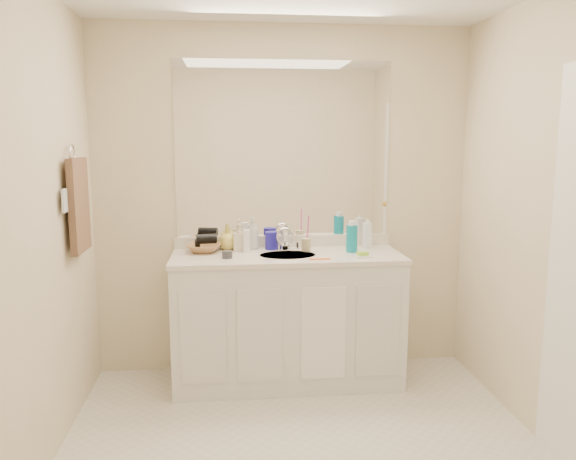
# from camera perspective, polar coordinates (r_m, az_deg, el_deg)

# --- Properties ---
(wall_back) EXTENTS (2.60, 0.02, 2.40)m
(wall_back) POSITION_cam_1_polar(r_m,az_deg,el_deg) (3.93, -0.49, 2.92)
(wall_back) COLOR beige
(wall_back) RESTS_ON floor
(wall_front) EXTENTS (2.60, 0.02, 2.40)m
(wall_front) POSITION_cam_1_polar(r_m,az_deg,el_deg) (1.41, 9.69, -8.82)
(wall_front) COLOR beige
(wall_front) RESTS_ON floor
(wall_left) EXTENTS (0.02, 2.60, 2.40)m
(wall_left) POSITION_cam_1_polar(r_m,az_deg,el_deg) (2.79, -25.34, -0.61)
(wall_left) COLOR beige
(wall_left) RESTS_ON floor
(wall_right) EXTENTS (0.02, 2.60, 2.40)m
(wall_right) POSITION_cam_1_polar(r_m,az_deg,el_deg) (3.11, 26.60, 0.25)
(wall_right) COLOR beige
(wall_right) RESTS_ON floor
(vanity_cabinet) EXTENTS (1.50, 0.55, 0.85)m
(vanity_cabinet) POSITION_cam_1_polar(r_m,az_deg,el_deg) (3.83, -0.08, -9.15)
(vanity_cabinet) COLOR silver
(vanity_cabinet) RESTS_ON floor
(countertop) EXTENTS (1.52, 0.57, 0.03)m
(countertop) POSITION_cam_1_polar(r_m,az_deg,el_deg) (3.71, -0.08, -2.69)
(countertop) COLOR silver
(countertop) RESTS_ON vanity_cabinet
(backsplash) EXTENTS (1.52, 0.03, 0.08)m
(backsplash) POSITION_cam_1_polar(r_m,az_deg,el_deg) (3.96, -0.46, -1.14)
(backsplash) COLOR silver
(backsplash) RESTS_ON countertop
(sink_basin) EXTENTS (0.37, 0.37, 0.02)m
(sink_basin) POSITION_cam_1_polar(r_m,az_deg,el_deg) (3.69, -0.05, -2.71)
(sink_basin) COLOR beige
(sink_basin) RESTS_ON countertop
(faucet) EXTENTS (0.02, 0.02, 0.11)m
(faucet) POSITION_cam_1_polar(r_m,az_deg,el_deg) (3.86, -0.32, -1.19)
(faucet) COLOR silver
(faucet) RESTS_ON countertop
(mirror) EXTENTS (1.48, 0.01, 1.20)m
(mirror) POSITION_cam_1_polar(r_m,az_deg,el_deg) (3.90, -0.49, 8.17)
(mirror) COLOR white
(mirror) RESTS_ON wall_back
(blue_mug) EXTENTS (0.11, 0.11, 0.12)m
(blue_mug) POSITION_cam_1_polar(r_m,az_deg,el_deg) (3.87, -1.68, -1.06)
(blue_mug) COLOR #1C169D
(blue_mug) RESTS_ON countertop
(tan_cup) EXTENTS (0.08, 0.08, 0.09)m
(tan_cup) POSITION_cam_1_polar(r_m,az_deg,el_deg) (3.81, 1.87, -1.51)
(tan_cup) COLOR #C7BC8C
(tan_cup) RESTS_ON countertop
(toothbrush) EXTENTS (0.02, 0.04, 0.19)m
(toothbrush) POSITION_cam_1_polar(r_m,az_deg,el_deg) (3.79, 2.03, 0.08)
(toothbrush) COLOR #E93DA4
(toothbrush) RESTS_ON tan_cup
(mouthwash_bottle) EXTENTS (0.09, 0.09, 0.18)m
(mouthwash_bottle) POSITION_cam_1_polar(r_m,az_deg,el_deg) (3.80, 6.49, -0.87)
(mouthwash_bottle) COLOR #0D869F
(mouthwash_bottle) RESTS_ON countertop
(clear_pump_bottle) EXTENTS (0.08, 0.08, 0.18)m
(clear_pump_bottle) POSITION_cam_1_polar(r_m,az_deg,el_deg) (3.94, 8.04, -0.55)
(clear_pump_bottle) COLOR white
(clear_pump_bottle) RESTS_ON countertop
(soap_dish) EXTENTS (0.12, 0.10, 0.01)m
(soap_dish) POSITION_cam_1_polar(r_m,az_deg,el_deg) (3.65, 7.58, -2.66)
(soap_dish) COLOR white
(soap_dish) RESTS_ON countertop
(green_soap) EXTENTS (0.07, 0.06, 0.02)m
(green_soap) POSITION_cam_1_polar(r_m,az_deg,el_deg) (3.64, 7.58, -2.38)
(green_soap) COLOR #97D433
(green_soap) RESTS_ON soap_dish
(orange_comb) EXTENTS (0.13, 0.04, 0.01)m
(orange_comb) POSITION_cam_1_polar(r_m,az_deg,el_deg) (3.56, 3.29, -2.95)
(orange_comb) COLOR orange
(orange_comb) RESTS_ON countertop
(dark_jar) EXTENTS (0.07, 0.07, 0.05)m
(dark_jar) POSITION_cam_1_polar(r_m,az_deg,el_deg) (3.61, -6.21, -2.49)
(dark_jar) COLOR #323238
(dark_jar) RESTS_ON countertop
(extra_white_bottle) EXTENTS (0.06, 0.06, 0.15)m
(extra_white_bottle) POSITION_cam_1_polar(r_m,az_deg,el_deg) (3.78, -4.23, -1.11)
(extra_white_bottle) COLOR white
(extra_white_bottle) RESTS_ON countertop
(soap_bottle_white) EXTENTS (0.08, 0.08, 0.20)m
(soap_bottle_white) POSITION_cam_1_polar(r_m,az_deg,el_deg) (3.88, -3.55, -0.44)
(soap_bottle_white) COLOR silver
(soap_bottle_white) RESTS_ON countertop
(soap_bottle_cream) EXTENTS (0.08, 0.08, 0.18)m
(soap_bottle_cream) POSITION_cam_1_polar(r_m,az_deg,el_deg) (3.84, -4.96, -0.73)
(soap_bottle_cream) COLOR beige
(soap_bottle_cream) RESTS_ON countertop
(soap_bottle_yellow) EXTENTS (0.15, 0.15, 0.16)m
(soap_bottle_yellow) POSITION_cam_1_polar(r_m,az_deg,el_deg) (3.87, -6.15, -0.82)
(soap_bottle_yellow) COLOR #CEBB50
(soap_bottle_yellow) RESTS_ON countertop
(wicker_basket) EXTENTS (0.24, 0.24, 0.06)m
(wicker_basket) POSITION_cam_1_polar(r_m,az_deg,el_deg) (3.81, -8.56, -1.83)
(wicker_basket) COLOR olive
(wicker_basket) RESTS_ON countertop
(hair_dryer) EXTENTS (0.14, 0.09, 0.07)m
(hair_dryer) POSITION_cam_1_polar(r_m,az_deg,el_deg) (3.80, -8.28, -0.90)
(hair_dryer) COLOR black
(hair_dryer) RESTS_ON wicker_basket
(towel_ring) EXTENTS (0.01, 0.11, 0.11)m
(towel_ring) POSITION_cam_1_polar(r_m,az_deg,el_deg) (3.48, -21.07, 7.26)
(towel_ring) COLOR silver
(towel_ring) RESTS_ON wall_left
(hand_towel) EXTENTS (0.04, 0.32, 0.55)m
(hand_towel) POSITION_cam_1_polar(r_m,az_deg,el_deg) (3.50, -20.47, 2.37)
(hand_towel) COLOR #463125
(hand_towel) RESTS_ON towel_ring
(switch_plate) EXTENTS (0.01, 0.08, 0.13)m
(switch_plate) POSITION_cam_1_polar(r_m,az_deg,el_deg) (3.31, -21.74, 2.80)
(switch_plate) COLOR silver
(switch_plate) RESTS_ON wall_left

